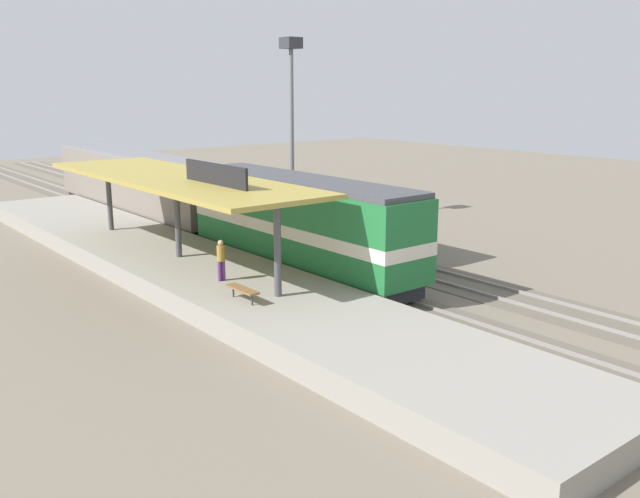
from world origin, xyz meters
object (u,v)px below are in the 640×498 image
at_px(platform_bench, 242,290).
at_px(locomotive, 300,224).
at_px(passenger_carriage_single, 137,184).
at_px(light_mast, 291,91).
at_px(person_waiting, 221,258).
at_px(freight_car, 332,213).

distance_m(platform_bench, locomotive, 7.48).
distance_m(passenger_carriage_single, light_mast, 12.06).
height_order(locomotive, person_waiting, locomotive).
height_order(freight_car, light_mast, light_mast).
distance_m(passenger_carriage_single, person_waiting, 20.11).
xyz_separation_m(passenger_carriage_single, person_waiting, (-5.16, -19.43, -0.46)).
height_order(passenger_carriage_single, light_mast, light_mast).
relative_size(platform_bench, person_waiting, 0.99).
height_order(locomotive, light_mast, light_mast).
xyz_separation_m(locomotive, light_mast, (7.80, 11.10, 5.99)).
distance_m(light_mast, person_waiting, 19.18).
relative_size(locomotive, freight_car, 1.20).
relative_size(freight_car, person_waiting, 7.02).
height_order(passenger_carriage_single, person_waiting, passenger_carriage_single).
relative_size(platform_bench, freight_car, 0.14).
bearing_deg(locomotive, passenger_carriage_single, 90.00).
xyz_separation_m(freight_car, light_mast, (3.20, 7.92, 6.43)).
relative_size(passenger_carriage_single, person_waiting, 11.70).
height_order(light_mast, person_waiting, light_mast).
relative_size(light_mast, person_waiting, 6.84).
xyz_separation_m(platform_bench, passenger_carriage_single, (6.00, 22.33, 0.97)).
relative_size(passenger_carriage_single, freight_car, 1.67).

